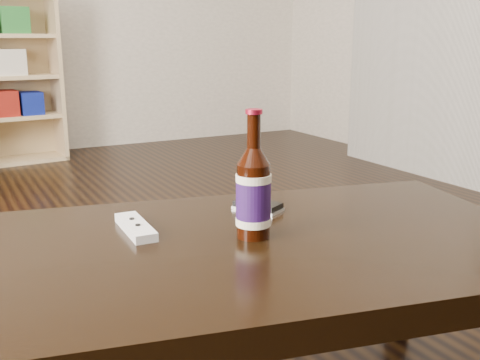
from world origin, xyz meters
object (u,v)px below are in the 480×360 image
beer_bottle (253,193)px  coffee_table (260,266)px  bookshelf (8,73)px  phone (258,206)px  remote (136,227)px

beer_bottle → coffee_table: bearing=-74.3°
bookshelf → beer_bottle: bearing=-93.5°
phone → remote: size_ratio=0.75×
beer_bottle → remote: (-0.20, 0.14, -0.08)m
beer_bottle → remote: bearing=144.0°
phone → coffee_table: bearing=-146.9°
remote → coffee_table: bearing=-36.2°
bookshelf → coffee_table: 3.14m
beer_bottle → phone: (0.10, 0.15, -0.08)m
coffee_table → beer_bottle: (-0.01, 0.02, 0.15)m
beer_bottle → phone: size_ratio=2.05×
bookshelf → remote: bookshelf is taller
coffee_table → beer_bottle: bearing=105.7°
coffee_table → phone: phone is taller
bookshelf → beer_bottle: bookshelf is taller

